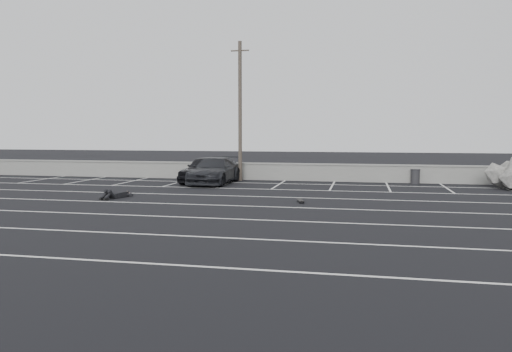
% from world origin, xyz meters
% --- Properties ---
extents(ground, '(120.00, 120.00, 0.00)m').
position_xyz_m(ground, '(0.00, 0.00, 0.00)').
color(ground, black).
rests_on(ground, ground).
extents(seawall, '(50.00, 0.45, 1.06)m').
position_xyz_m(seawall, '(0.00, 14.00, 0.55)').
color(seawall, gray).
rests_on(seawall, ground).
extents(stall_lines, '(36.00, 20.05, 0.01)m').
position_xyz_m(stall_lines, '(-0.08, 4.41, 0.00)').
color(stall_lines, silver).
rests_on(stall_lines, ground).
extents(car_left, '(2.39, 4.82, 1.58)m').
position_xyz_m(car_left, '(-3.34, 11.64, 0.79)').
color(car_left, black).
rests_on(car_left, ground).
extents(car_right, '(2.16, 5.21, 1.50)m').
position_xyz_m(car_right, '(-2.72, 11.25, 0.75)').
color(car_right, black).
rests_on(car_right, ground).
extents(utility_pole, '(1.12, 0.22, 8.37)m').
position_xyz_m(utility_pole, '(-1.67, 13.20, 4.24)').
color(utility_pole, '#4C4238').
rests_on(utility_pole, ground).
extents(trash_bin, '(0.61, 0.61, 0.84)m').
position_xyz_m(trash_bin, '(8.60, 13.60, 0.42)').
color(trash_bin, '#28282B').
rests_on(trash_bin, ground).
extents(person, '(1.85, 2.69, 0.46)m').
position_xyz_m(person, '(-5.15, 4.48, 0.23)').
color(person, black).
rests_on(person, ground).
extents(skateboard, '(0.39, 0.80, 0.09)m').
position_xyz_m(skateboard, '(3.08, 4.51, 0.07)').
color(skateboard, black).
rests_on(skateboard, ground).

